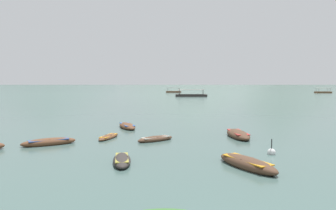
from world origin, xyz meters
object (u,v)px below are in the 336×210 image
Objects in this scene: rowboat_7 at (122,160)px; mooring_buoy at (271,152)px; rowboat_2 at (127,126)px; ferry_0 at (191,95)px; rowboat_0 at (155,139)px; ferry_2 at (323,92)px; rowboat_5 at (247,163)px; rowboat_3 at (49,142)px; rowboat_6 at (109,137)px; ferry_1 at (173,92)px; rowboat_1 at (238,134)px.

mooring_buoy is at bearing 9.70° from rowboat_7.
rowboat_2 is 0.40× the size of ferry_0.
ferry_0 is 86.45m from mooring_buoy.
ferry_2 is (79.74, 113.79, 0.30)m from rowboat_0.
rowboat_5 is at bearing -64.40° from rowboat_2.
ferry_0 is (21.97, 82.18, 0.25)m from rowboat_3.
rowboat_6 is 0.44× the size of ferry_1.
rowboat_2 is 1.11× the size of rowboat_3.
rowboat_1 is at bearing 76.34° from rowboat_5.
ferry_2 reaches higher than mooring_buoy.
rowboat_5 is 1.35× the size of rowboat_6.
ferry_1 is 1.00× the size of ferry_2.
rowboat_7 reaches higher than rowboat_0.
rowboat_6 is at bearing -97.21° from ferry_1.
rowboat_2 is 16.76m from rowboat_5.
rowboat_3 reaches higher than rowboat_2.
ferry_2 is at bearing 57.07° from rowboat_1.
rowboat_2 is 0.99× the size of rowboat_5.
rowboat_1 is 11.17m from rowboat_2.
ferry_1 is (12.04, 126.08, 0.30)m from rowboat_0.
ferry_1 reaches higher than rowboat_2.
ferry_1 is at bearing 92.81° from ferry_0.
rowboat_1 is 0.61× the size of ferry_1.
rowboat_0 is 0.43× the size of ferry_1.
rowboat_7 is at bearing -96.06° from ferry_1.
rowboat_1 is 10.61m from rowboat_6.
ferry_0 is (9.63, 89.08, 0.23)m from rowboat_5.
ferry_2 reaches higher than rowboat_1.
rowboat_0 is at bearing -169.73° from rowboat_1.
rowboat_2 is at bearing 92.43° from rowboat_7.
rowboat_6 is 81.77m from ferry_0.
rowboat_3 is 144.36m from ferry_2.
rowboat_2 is at bearing -102.85° from ferry_0.
rowboat_1 is 3.97× the size of mooring_buoy.
rowboat_7 is at bearing -87.57° from rowboat_2.
mooring_buoy reaches higher than rowboat_3.
rowboat_3 is 0.53× the size of ferry_1.
ferry_2 is (87.46, 114.85, 0.26)m from rowboat_3.
rowboat_3 is 0.36× the size of ferry_0.
rowboat_3 is 0.89× the size of rowboat_5.
rowboat_7 is 9.31m from mooring_buoy.
rowboat_5 is at bearing -11.49° from rowboat_7.
rowboat_6 is at bearing -126.59° from ferry_2.
rowboat_0 is 7.79m from rowboat_3.
ferry_1 is (14.67, 118.93, 0.26)m from rowboat_2.
mooring_buoy is at bearing -15.00° from rowboat_3.
ferry_0 and ferry_1 have the same top height.
rowboat_1 is at bearing -95.29° from ferry_0.
rowboat_0 is 0.29× the size of ferry_0.
ferry_0 is 73.19m from ferry_2.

